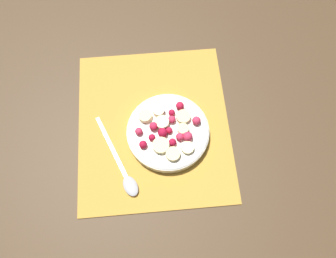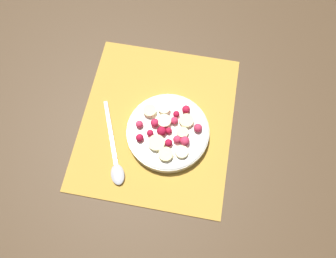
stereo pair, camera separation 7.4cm
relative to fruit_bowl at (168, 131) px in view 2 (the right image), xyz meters
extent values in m
plane|color=#4C3823|center=(-0.03, -0.03, -0.02)|extent=(3.00, 3.00, 0.00)
cube|color=gold|center=(-0.03, -0.03, -0.02)|extent=(0.41, 0.35, 0.01)
cylinder|color=silver|center=(0.00, 0.00, -0.01)|extent=(0.19, 0.19, 0.02)
torus|color=silver|center=(0.00, 0.00, 0.00)|extent=(0.19, 0.19, 0.01)
cylinder|color=white|center=(0.00, 0.00, 0.01)|extent=(0.17, 0.17, 0.00)
cylinder|color=#F4EAB7|center=(-0.02, -0.01, 0.01)|extent=(0.04, 0.04, 0.01)
cylinder|color=beige|center=(0.04, -0.02, 0.01)|extent=(0.04, 0.04, 0.01)
cylinder|color=beige|center=(-0.03, 0.04, 0.01)|extent=(0.05, 0.05, 0.01)
cylinder|color=#F4EAB7|center=(-0.05, -0.02, 0.01)|extent=(0.03, 0.03, 0.01)
cylinder|color=beige|center=(0.00, 0.03, 0.01)|extent=(0.03, 0.03, 0.01)
cylinder|color=beige|center=(-0.04, -0.05, 0.01)|extent=(0.04, 0.04, 0.01)
cylinder|color=beige|center=(0.05, 0.04, 0.01)|extent=(0.04, 0.04, 0.01)
cylinder|color=beige|center=(0.06, 0.01, 0.01)|extent=(0.05, 0.05, 0.01)
sphere|color=#DB3356|center=(0.02, 0.02, 0.02)|extent=(0.02, 0.02, 0.02)
sphere|color=red|center=(-0.06, 0.03, 0.02)|extent=(0.02, 0.02, 0.02)
sphere|color=red|center=(0.00, 0.00, 0.02)|extent=(0.01, 0.01, 0.01)
sphere|color=#DB3356|center=(-0.01, 0.07, 0.02)|extent=(0.02, 0.02, 0.02)
sphere|color=#B21433|center=(0.02, -0.04, 0.02)|extent=(0.02, 0.02, 0.02)
sphere|color=#D12347|center=(-0.01, -0.04, 0.02)|extent=(0.02, 0.02, 0.02)
sphere|color=#B21433|center=(0.03, -0.06, 0.02)|extent=(0.02, 0.02, 0.02)
sphere|color=#DB3356|center=(-0.02, 0.01, 0.02)|extent=(0.02, 0.02, 0.02)
sphere|color=#DB3356|center=(0.00, -0.07, 0.02)|extent=(0.02, 0.02, 0.02)
sphere|color=#B21433|center=(0.01, -0.01, 0.02)|extent=(0.02, 0.02, 0.02)
sphere|color=#B21433|center=(0.03, 0.01, 0.02)|extent=(0.02, 0.02, 0.02)
sphere|color=#B21433|center=(-0.04, 0.01, 0.02)|extent=(0.02, 0.02, 0.02)
sphere|color=#DB3356|center=(0.02, 0.04, 0.02)|extent=(0.02, 0.02, 0.02)
cube|color=#B2B2B7|center=(0.02, -0.13, -0.01)|extent=(0.15, 0.07, 0.00)
ellipsoid|color=#B2B2B7|center=(0.12, -0.09, -0.01)|extent=(0.06, 0.05, 0.01)
camera|label=1|loc=(0.28, -0.02, 0.70)|focal=35.00mm
camera|label=2|loc=(0.27, 0.05, 0.70)|focal=35.00mm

